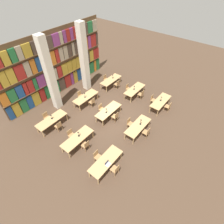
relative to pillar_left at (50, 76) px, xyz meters
The scene contains 40 objects.
ground_plane 5.49m from the pillar_left, 67.42° to the right, with size 40.00×40.00×0.00m, color #4C3828.
bookshelf_bank 2.42m from the pillar_left, 41.57° to the left, with size 10.60×0.35×5.50m.
pillar_left is the anchor object (origin of this frame).
pillar_center 3.53m from the pillar_left, ahead, with size 0.56×0.56×6.00m.
reading_table_0 7.52m from the pillar_left, 104.91° to the right, with size 2.35×0.85×0.72m.
chair_0 8.23m from the pillar_left, 103.44° to the right, with size 0.42×0.40×0.88m.
chair_1 6.93m from the pillar_left, 106.37° to the right, with size 0.42×0.40×0.88m.
laptop 7.73m from the pillar_left, 105.21° to the right, with size 0.32×0.22×0.21m.
reading_table_1 7.49m from the pillar_left, 75.76° to the right, with size 2.35×0.85×0.72m.
chair_2 8.21m from the pillar_left, 76.77° to the right, with size 0.42×0.40×0.88m.
chair_3 6.91m from the pillar_left, 73.87° to the right, with size 0.42×0.40×0.88m.
desk_lamp_0 7.47m from the pillar_left, 74.08° to the right, with size 0.14×0.14×0.49m.
reading_table_2 8.98m from the pillar_left, 52.40° to the right, with size 2.35×0.85×0.72m.
chair_4 9.59m from the pillar_left, 55.00° to the right, with size 0.42×0.40×0.88m.
chair_5 8.51m from the pillar_left, 49.24° to the right, with size 0.42×0.40×0.88m.
desk_lamp_1 8.88m from the pillar_left, 52.18° to the right, with size 0.14×0.14×0.42m.
reading_table_3 5.21m from the pillar_left, 111.64° to the right, with size 2.35×0.85×0.72m.
chair_6 5.87m from the pillar_left, 108.38° to the right, with size 0.42×0.40×0.88m.
chair_7 4.71m from the pillar_left, 114.86° to the right, with size 0.42×0.40×0.88m.
desk_lamp_2 4.96m from the pillar_left, 109.61° to the right, with size 0.14×0.14×0.43m.
reading_table_4 5.10m from the pillar_left, 67.90° to the right, with size 2.35×0.85×0.72m.
chair_8 5.77m from the pillar_left, 71.16° to the right, with size 0.42×0.40×0.88m.
chair_9 4.62m from the pillar_left, 64.34° to the right, with size 0.42×0.40×0.88m.
desk_lamp_3 4.89m from the pillar_left, 71.86° to the right, with size 0.14×0.14×0.43m.
reading_table_5 7.23m from the pillar_left, 38.54° to the right, with size 2.35×0.85×0.72m.
chair_10 7.71m from the pillar_left, 43.02° to the right, with size 0.42×0.40×0.88m.
chair_11 6.88m from the pillar_left, 33.67° to the right, with size 0.42×0.40×0.88m.
desk_lamp_4 7.05m from the pillar_left, 38.94° to the right, with size 0.14×0.14×0.39m.
reading_table_6 3.30m from the pillar_left, 137.88° to the right, with size 2.35×0.85×0.72m.
chair_12 3.79m from the pillar_left, 126.72° to the right, with size 0.42×0.40×0.88m.
chair_13 3.15m from the pillar_left, 153.48° to the right, with size 0.42×0.40×0.88m.
desk_lamp_5 3.00m from the pillar_left, 137.09° to the right, with size 0.14×0.14×0.40m.
reading_table_7 3.37m from the pillar_left, 41.44° to the right, with size 2.35×0.85×0.72m.
chair_14 3.88m from the pillar_left, 51.56° to the right, with size 0.42×0.40×0.88m.
chair_15 3.24m from the pillar_left, 25.81° to the right, with size 0.42×0.40×0.88m.
desk_lamp_6 3.06m from the pillar_left, 43.40° to the right, with size 0.14×0.14×0.47m.
reading_table_8 5.95m from the pillar_left, 17.32° to the right, with size 2.35×0.85×0.72m.
chair_16 6.28m from the pillar_left, 23.96° to the right, with size 0.42×0.40×0.88m.
chair_17 5.90m from the pillar_left, ahead, with size 0.42×0.40×0.88m.
desk_lamp_7 6.10m from the pillar_left, 16.01° to the right, with size 0.14×0.14×0.39m.
Camera 1 is at (-7.73, -6.44, 9.92)m, focal length 28.00 mm.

